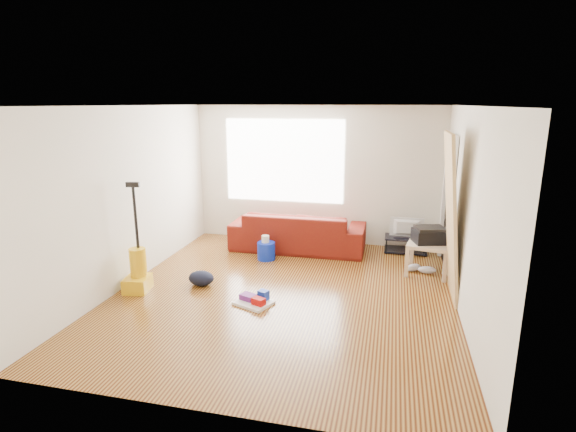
% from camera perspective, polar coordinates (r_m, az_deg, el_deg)
% --- Properties ---
extents(room, '(4.51, 5.01, 2.51)m').
position_cam_1_polar(room, '(5.96, 0.47, 1.75)').
color(room, '#3F1507').
rests_on(room, ground).
extents(sofa, '(2.33, 0.91, 0.68)m').
position_cam_1_polar(sofa, '(8.04, 1.27, -4.20)').
color(sofa, '#590F0B').
rests_on(sofa, ground).
extents(tv_stand, '(0.72, 0.41, 0.27)m').
position_cam_1_polar(tv_stand, '(8.11, 14.73, -3.46)').
color(tv_stand, black).
rests_on(tv_stand, ground).
extents(tv, '(0.57, 0.08, 0.33)m').
position_cam_1_polar(tv, '(8.03, 14.85, -1.47)').
color(tv, black).
rests_on(tv, tv_stand).
extents(side_table, '(0.69, 0.69, 0.49)m').
position_cam_1_polar(side_table, '(7.13, 17.43, -3.83)').
color(side_table, beige).
rests_on(side_table, ground).
extents(printer, '(0.55, 0.47, 0.24)m').
position_cam_1_polar(printer, '(7.07, 17.54, -2.32)').
color(printer, black).
rests_on(printer, side_table).
extents(bucket, '(0.34, 0.34, 0.30)m').
position_cam_1_polar(bucket, '(7.53, -2.77, -5.50)').
color(bucket, '#0B25B9').
rests_on(bucket, ground).
extents(toilet_paper, '(0.13, 0.13, 0.12)m').
position_cam_1_polar(toilet_paper, '(7.47, -2.87, -4.01)').
color(toilet_paper, silver).
rests_on(toilet_paper, bucket).
extents(cleaning_tray, '(0.55, 0.50, 0.16)m').
position_cam_1_polar(cleaning_tray, '(5.93, -4.24, -10.62)').
color(cleaning_tray, white).
rests_on(cleaning_tray, ground).
extents(backpack, '(0.40, 0.33, 0.20)m').
position_cam_1_polar(backpack, '(6.63, -10.92, -8.57)').
color(backpack, black).
rests_on(backpack, ground).
extents(sneakers, '(0.48, 0.26, 0.11)m').
position_cam_1_polar(sneakers, '(7.25, 16.42, -6.44)').
color(sneakers, silver).
rests_on(sneakers, ground).
extents(vacuum, '(0.37, 0.41, 1.51)m').
position_cam_1_polar(vacuum, '(6.58, -18.55, -6.64)').
color(vacuum, gold).
rests_on(vacuum, ground).
extents(door_panel, '(0.27, 0.87, 2.18)m').
position_cam_1_polar(door_panel, '(6.55, 19.20, -9.42)').
color(door_panel, tan).
rests_on(door_panel, ground).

